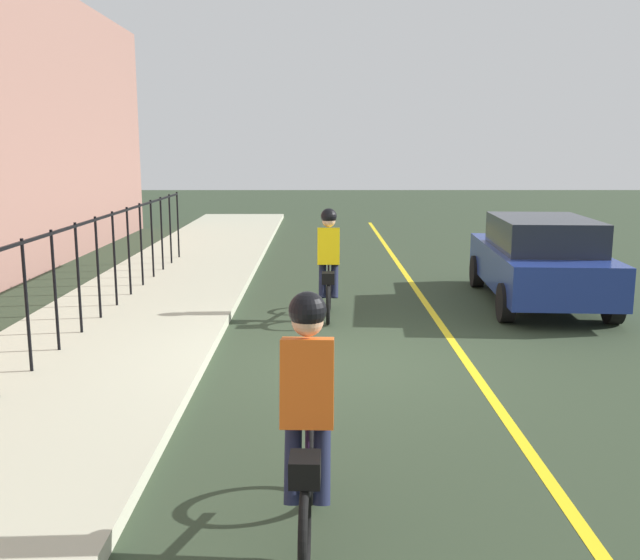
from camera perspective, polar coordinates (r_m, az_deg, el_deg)
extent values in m
plane|color=#2C3927|center=(9.33, 2.10, -6.70)|extent=(80.00, 80.00, 0.00)
cube|color=yellow|center=(9.52, 11.82, -6.54)|extent=(36.00, 0.12, 0.01)
cube|color=#AFAF96|center=(9.79, -18.33, -5.96)|extent=(40.00, 3.20, 0.15)
cylinder|color=black|center=(8.98, -22.67, -1.94)|extent=(0.04, 0.04, 1.60)
cylinder|color=black|center=(9.80, -20.68, -0.81)|extent=(0.04, 0.04, 1.60)
cylinder|color=black|center=(10.64, -18.99, 0.14)|extent=(0.04, 0.04, 1.60)
cylinder|color=black|center=(11.49, -17.56, 0.96)|extent=(0.04, 0.04, 1.60)
cylinder|color=black|center=(12.34, -16.32, 1.66)|extent=(0.04, 0.04, 1.60)
cylinder|color=black|center=(13.21, -15.24, 2.27)|extent=(0.04, 0.04, 1.60)
cylinder|color=black|center=(14.07, -14.29, 2.81)|extent=(0.04, 0.04, 1.60)
cylinder|color=black|center=(14.94, -13.45, 3.28)|extent=(0.04, 0.04, 1.60)
cylinder|color=black|center=(15.82, -12.71, 3.70)|extent=(0.04, 0.04, 1.60)
cylinder|color=black|center=(16.70, -12.04, 4.07)|extent=(0.04, 0.04, 1.60)
cylinder|color=black|center=(17.58, -11.44, 4.41)|extent=(0.04, 0.04, 1.60)
cube|color=black|center=(10.54, -19.24, 4.16)|extent=(14.48, 0.04, 0.04)
torus|color=black|center=(12.24, 0.74, -0.93)|extent=(0.66, 0.08, 0.66)
torus|color=black|center=(11.22, 0.66, -1.99)|extent=(0.66, 0.08, 0.66)
cube|color=black|center=(11.68, 0.71, -0.24)|extent=(0.93, 0.07, 0.24)
cylinder|color=black|center=(11.51, 0.70, 0.36)|extent=(0.03, 0.03, 0.35)
cube|color=yellow|center=(11.48, 0.71, 2.73)|extent=(0.35, 0.37, 0.63)
sphere|color=tan|center=(11.48, 0.71, 4.84)|extent=(0.22, 0.22, 0.22)
sphere|color=black|center=(11.47, 0.71, 5.19)|extent=(0.26, 0.26, 0.26)
cylinder|color=#191E38|center=(11.55, 0.20, 0.14)|extent=(0.34, 0.13, 0.65)
cylinder|color=#191E38|center=(11.54, 1.19, 0.14)|extent=(0.34, 0.13, 0.65)
cube|color=black|center=(11.18, 0.67, 0.16)|extent=(0.25, 0.21, 0.18)
torus|color=black|center=(5.74, -0.70, -14.56)|extent=(0.66, 0.08, 0.66)
torus|color=black|center=(4.81, -1.24, -19.87)|extent=(0.66, 0.08, 0.66)
cube|color=black|center=(5.16, -0.95, -14.52)|extent=(0.93, 0.07, 0.24)
cylinder|color=black|center=(4.96, -1.04, -13.68)|extent=(0.03, 0.03, 0.35)
cube|color=#DB5A18|center=(4.83, -1.03, -8.29)|extent=(0.35, 0.37, 0.63)
sphere|color=tan|center=(4.76, -1.02, -3.31)|extent=(0.22, 0.22, 0.22)
sphere|color=black|center=(4.74, -1.02, -2.49)|extent=(0.26, 0.26, 0.26)
cylinder|color=#191E38|center=(5.01, -2.20, -14.04)|extent=(0.34, 0.13, 0.65)
cylinder|color=#191E38|center=(5.00, 0.16, -14.08)|extent=(0.34, 0.13, 0.65)
cube|color=black|center=(4.65, -1.23, -15.10)|extent=(0.25, 0.21, 0.18)
cube|color=navy|center=(13.34, 17.26, 1.03)|extent=(4.51, 2.08, 0.70)
cube|color=#1E232D|center=(13.06, 17.62, 3.61)|extent=(2.56, 1.74, 0.56)
cylinder|color=black|center=(14.67, 12.61, 0.69)|extent=(0.65, 0.26, 0.64)
cylinder|color=black|center=(15.03, 19.03, 0.60)|extent=(0.65, 0.26, 0.64)
cylinder|color=black|center=(11.78, 14.83, -1.79)|extent=(0.65, 0.26, 0.64)
cylinder|color=black|center=(12.23, 22.67, -1.82)|extent=(0.65, 0.26, 0.64)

